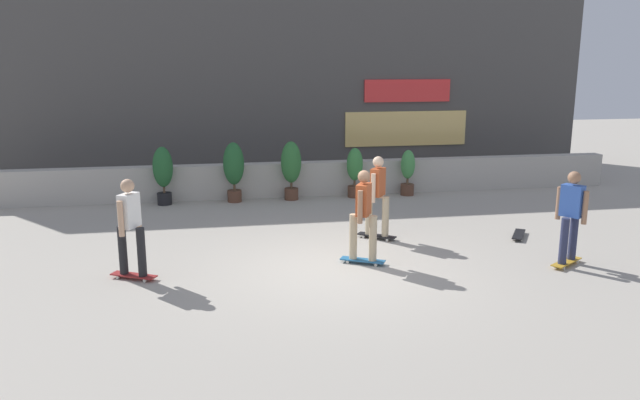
{
  "coord_description": "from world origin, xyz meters",
  "views": [
    {
      "loc": [
        -2.03,
        -9.96,
        3.57
      ],
      "look_at": [
        0.0,
        1.5,
        0.9
      ],
      "focal_mm": 34.51,
      "sensor_mm": 36.0,
      "label": 1
    }
  ],
  "objects_px": {
    "skater_by_wall_right": "(378,194)",
    "potted_plant_2": "(291,166)",
    "skater_far_left": "(571,214)",
    "skateboard_near_camera": "(519,234)",
    "skater_by_wall_left": "(130,224)",
    "potted_plant_0": "(163,171)",
    "potted_plant_3": "(355,170)",
    "potted_plant_4": "(408,171)",
    "skater_mid_plaza": "(363,213)",
    "potted_plant_1": "(234,167)"
  },
  "relations": [
    {
      "from": "skater_far_left",
      "to": "skater_mid_plaza",
      "type": "height_order",
      "value": "same"
    },
    {
      "from": "potted_plant_2",
      "to": "skater_by_wall_left",
      "type": "relative_size",
      "value": 0.9
    },
    {
      "from": "skater_far_left",
      "to": "skater_mid_plaza",
      "type": "bearing_deg",
      "value": 168.42
    },
    {
      "from": "potted_plant_4",
      "to": "skateboard_near_camera",
      "type": "xyz_separation_m",
      "value": [
        1.01,
        -4.27,
        -0.59
      ]
    },
    {
      "from": "potted_plant_1",
      "to": "skater_mid_plaza",
      "type": "relative_size",
      "value": 0.9
    },
    {
      "from": "potted_plant_0",
      "to": "potted_plant_3",
      "type": "distance_m",
      "value": 4.9
    },
    {
      "from": "potted_plant_0",
      "to": "skater_by_wall_left",
      "type": "distance_m",
      "value": 5.45
    },
    {
      "from": "potted_plant_1",
      "to": "skater_by_wall_left",
      "type": "bearing_deg",
      "value": -109.13
    },
    {
      "from": "skater_far_left",
      "to": "skateboard_near_camera",
      "type": "bearing_deg",
      "value": 89.3
    },
    {
      "from": "skater_far_left",
      "to": "skater_mid_plaza",
      "type": "distance_m",
      "value": 3.61
    },
    {
      "from": "potted_plant_3",
      "to": "skater_mid_plaza",
      "type": "relative_size",
      "value": 0.77
    },
    {
      "from": "potted_plant_4",
      "to": "skater_by_wall_right",
      "type": "height_order",
      "value": "skater_by_wall_right"
    },
    {
      "from": "potted_plant_4",
      "to": "potted_plant_0",
      "type": "bearing_deg",
      "value": 180.0
    },
    {
      "from": "skater_by_wall_right",
      "to": "skater_mid_plaza",
      "type": "bearing_deg",
      "value": -114.1
    },
    {
      "from": "skater_by_wall_right",
      "to": "potted_plant_2",
      "type": "bearing_deg",
      "value": 107.88
    },
    {
      "from": "skater_far_left",
      "to": "skateboard_near_camera",
      "type": "distance_m",
      "value": 1.99
    },
    {
      "from": "potted_plant_3",
      "to": "skater_far_left",
      "type": "xyz_separation_m",
      "value": [
        2.44,
        -6.06,
        0.21
      ]
    },
    {
      "from": "potted_plant_2",
      "to": "skater_by_wall_left",
      "type": "height_order",
      "value": "skater_by_wall_left"
    },
    {
      "from": "potted_plant_2",
      "to": "skater_mid_plaza",
      "type": "relative_size",
      "value": 0.9
    },
    {
      "from": "potted_plant_3",
      "to": "potted_plant_4",
      "type": "height_order",
      "value": "potted_plant_3"
    },
    {
      "from": "potted_plant_3",
      "to": "skater_by_wall_left",
      "type": "xyz_separation_m",
      "value": [
        -5.04,
        -5.44,
        0.21
      ]
    },
    {
      "from": "skater_far_left",
      "to": "skater_by_wall_right",
      "type": "bearing_deg",
      "value": 142.66
    },
    {
      "from": "potted_plant_1",
      "to": "potted_plant_4",
      "type": "bearing_deg",
      "value": 0.0
    },
    {
      "from": "potted_plant_4",
      "to": "potted_plant_3",
      "type": "bearing_deg",
      "value": 180.0
    },
    {
      "from": "skater_far_left",
      "to": "skater_mid_plaza",
      "type": "relative_size",
      "value": 1.0
    },
    {
      "from": "potted_plant_4",
      "to": "skater_mid_plaza",
      "type": "height_order",
      "value": "skater_mid_plaza"
    },
    {
      "from": "skateboard_near_camera",
      "to": "skater_by_wall_right",
      "type": "bearing_deg",
      "value": 171.94
    },
    {
      "from": "potted_plant_1",
      "to": "skater_far_left",
      "type": "xyz_separation_m",
      "value": [
        5.59,
        -6.06,
        0.05
      ]
    },
    {
      "from": "potted_plant_3",
      "to": "skater_by_wall_right",
      "type": "relative_size",
      "value": 0.77
    },
    {
      "from": "potted_plant_0",
      "to": "skater_by_wall_left",
      "type": "height_order",
      "value": "skater_by_wall_left"
    },
    {
      "from": "skateboard_near_camera",
      "to": "potted_plant_1",
      "type": "bearing_deg",
      "value": 142.73
    },
    {
      "from": "potted_plant_4",
      "to": "potted_plant_2",
      "type": "bearing_deg",
      "value": -180.0
    },
    {
      "from": "potted_plant_3",
      "to": "skater_far_left",
      "type": "distance_m",
      "value": 6.54
    },
    {
      "from": "potted_plant_2",
      "to": "skater_mid_plaza",
      "type": "distance_m",
      "value": 5.37
    },
    {
      "from": "potted_plant_0",
      "to": "skater_by_wall_right",
      "type": "height_order",
      "value": "skater_by_wall_right"
    },
    {
      "from": "skater_far_left",
      "to": "skateboard_near_camera",
      "type": "height_order",
      "value": "skater_far_left"
    },
    {
      "from": "potted_plant_3",
      "to": "potted_plant_4",
      "type": "relative_size",
      "value": 1.07
    },
    {
      "from": "skater_mid_plaza",
      "to": "potted_plant_2",
      "type": "bearing_deg",
      "value": 96.28
    },
    {
      "from": "skater_by_wall_right",
      "to": "potted_plant_3",
      "type": "bearing_deg",
      "value": 83.53
    },
    {
      "from": "skater_mid_plaza",
      "to": "skater_far_left",
      "type": "bearing_deg",
      "value": -11.58
    },
    {
      "from": "potted_plant_3",
      "to": "potted_plant_1",
      "type": "bearing_deg",
      "value": -180.0
    },
    {
      "from": "potted_plant_0",
      "to": "skater_by_wall_right",
      "type": "xyz_separation_m",
      "value": [
        4.46,
        -3.86,
        0.09
      ]
    },
    {
      "from": "potted_plant_2",
      "to": "potted_plant_4",
      "type": "height_order",
      "value": "potted_plant_2"
    },
    {
      "from": "skater_by_wall_left",
      "to": "skater_far_left",
      "type": "relative_size",
      "value": 1.0
    },
    {
      "from": "potted_plant_1",
      "to": "potted_plant_4",
      "type": "distance_m",
      "value": 4.61
    },
    {
      "from": "skateboard_near_camera",
      "to": "potted_plant_2",
      "type": "bearing_deg",
      "value": 134.15
    },
    {
      "from": "potted_plant_3",
      "to": "skater_by_wall_left",
      "type": "height_order",
      "value": "skater_by_wall_left"
    },
    {
      "from": "potted_plant_0",
      "to": "skater_far_left",
      "type": "relative_size",
      "value": 0.86
    },
    {
      "from": "potted_plant_4",
      "to": "skateboard_near_camera",
      "type": "bearing_deg",
      "value": -76.71
    },
    {
      "from": "skateboard_near_camera",
      "to": "skater_mid_plaza",
      "type": "bearing_deg",
      "value": -163.41
    }
  ]
}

